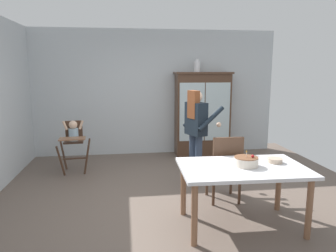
% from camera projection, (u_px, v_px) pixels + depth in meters
% --- Properties ---
extents(ground_plane, '(6.24, 6.24, 0.00)m').
position_uv_depth(ground_plane, '(174.00, 199.00, 4.57)').
color(ground_plane, '#66564C').
extents(wall_back, '(5.32, 0.06, 2.70)m').
position_uv_depth(wall_back, '(155.00, 93.00, 6.89)').
color(wall_back, silver).
rests_on(wall_back, ground_plane).
extents(china_cabinet, '(1.22, 0.48, 1.80)m').
position_uv_depth(china_cabinet, '(202.00, 114.00, 6.85)').
color(china_cabinet, '#4C3323').
rests_on(china_cabinet, ground_plane).
extents(ceramic_vase, '(0.13, 0.13, 0.27)m').
position_uv_depth(ceramic_vase, '(197.00, 66.00, 6.66)').
color(ceramic_vase, white).
rests_on(ceramic_vase, china_cabinet).
extents(high_chair_with_toddler, '(0.61, 0.71, 0.95)m').
position_uv_depth(high_chair_with_toddler, '(74.00, 137.00, 5.67)').
color(high_chair_with_toddler, '#4C3323').
rests_on(high_chair_with_toddler, ground_plane).
extents(adult_person, '(0.64, 0.63, 1.53)m').
position_uv_depth(adult_person, '(196.00, 126.00, 5.01)').
color(adult_person, '#33425B').
rests_on(adult_person, ground_plane).
extents(dining_table, '(1.48, 0.96, 0.74)m').
position_uv_depth(dining_table, '(242.00, 174.00, 3.67)').
color(dining_table, silver).
rests_on(dining_table, ground_plane).
extents(birthday_cake, '(0.28, 0.28, 0.19)m').
position_uv_depth(birthday_cake, '(246.00, 161.00, 3.66)').
color(birthday_cake, beige).
rests_on(birthday_cake, dining_table).
extents(serving_bowl, '(0.18, 0.18, 0.05)m').
position_uv_depth(serving_bowl, '(275.00, 160.00, 3.80)').
color(serving_bowl, '#C6AD93').
rests_on(serving_bowl, dining_table).
extents(dining_chair_far_side, '(0.45, 0.45, 0.96)m').
position_uv_depth(dining_chair_far_side, '(226.00, 164.00, 4.35)').
color(dining_chair_far_side, '#4C3323').
rests_on(dining_chair_far_side, ground_plane).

